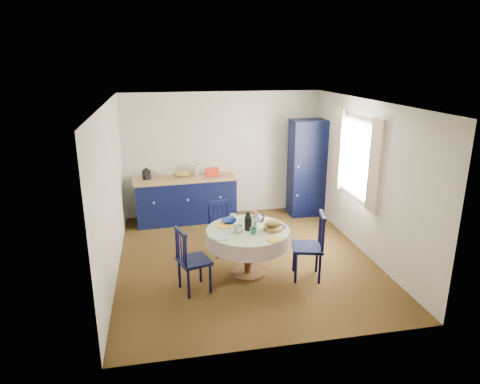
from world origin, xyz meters
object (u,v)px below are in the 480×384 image
Objects in this scene: chair_far at (222,227)px; mug_c at (261,219)px; pantry_cabinet at (307,168)px; mug_d at (233,217)px; chair_right at (310,246)px; mug_b at (253,231)px; chair_left at (191,260)px; mug_a at (239,229)px; dining_table at (249,237)px; cobalt_bowl at (229,221)px; kitchen_counter at (186,199)px.

chair_far is 7.96× the size of mug_c.
pantry_cabinet is 2.57m from chair_far.
mug_c is 0.43m from mug_d.
mug_b is at bearing -79.98° from chair_right.
mug_a is (0.70, 0.23, 0.31)m from chair_left.
mug_d is (0.01, 0.49, -0.00)m from mug_a.
dining_table is at bearing -125.47° from pantry_cabinet.
cobalt_bowl is (-0.07, 0.38, -0.03)m from mug_a.
mug_a reaches higher than mug_d.
chair_right reaches higher than mug_c.
chair_far is 8.40× the size of mug_d.
mug_b is at bearing -62.09° from cobalt_bowl.
dining_table is 0.40m from mug_c.
mug_c is (0.99, -2.17, 0.32)m from kitchen_counter.
pantry_cabinet is 3.77m from chair_left.
pantry_cabinet is 2.59m from mug_c.
mug_b is 0.46× the size of cobalt_bowl.
chair_right is at bearing -32.72° from mug_d.
dining_table is at bearing 97.71° from mug_b.
mug_a is at bearing 150.52° from mug_b.
chair_right reaches higher than cobalt_bowl.
mug_b is (0.02, -0.18, 0.17)m from dining_table.
dining_table is 12.08× the size of mug_b.
pantry_cabinet reaches higher than chair_far.
pantry_cabinet reaches higher than dining_table.
dining_table is at bearing -52.59° from cobalt_bowl.
chair_right reaches higher than chair_far.
mug_b is at bearing -73.25° from mug_d.
mug_c is at bearing 47.77° from dining_table.
kitchen_counter is at bearing 106.24° from mug_d.
mug_a is at bearing -90.92° from mug_d.
cobalt_bowl is at bearing 117.91° from mug_b.
chair_right is 7.54× the size of mug_a.
pantry_cabinet is at bearing 23.72° from chair_far.
mug_d is (-1.02, 0.66, 0.27)m from chair_right.
pantry_cabinet is at bearing -4.99° from kitchen_counter.
kitchen_counter is 9.19× the size of cobalt_bowl.
pantry_cabinet reaches higher than chair_left.
pantry_cabinet is 2.73m from mug_d.
dining_table reaches higher than chair_right.
cobalt_bowl is at bearing -80.36° from kitchen_counter.
kitchen_counter reaches higher than chair_far.
kitchen_counter is at bearing 106.35° from mug_b.
pantry_cabinet reaches higher than cobalt_bowl.
chair_far is 0.86m from mug_c.
chair_right is at bearing -105.40° from chair_left.
mug_b is (-1.70, -2.57, -0.20)m from pantry_cabinet.
chair_far is 1.14m from mug_b.
cobalt_bowl is at bearing -132.91° from pantry_cabinet.
chair_far is (-0.27, 0.86, -0.17)m from dining_table.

